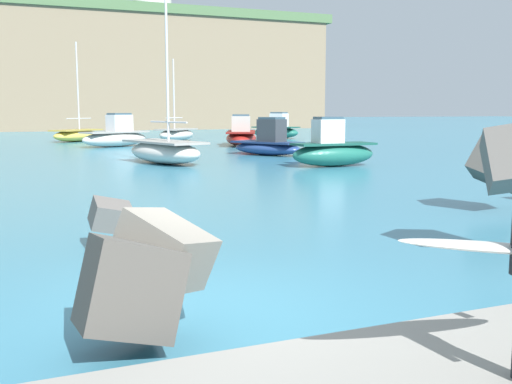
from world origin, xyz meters
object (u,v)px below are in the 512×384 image
object	(u,v)px
boat_mid_right	(268,144)
station_building_annex	(69,5)
boat_near_centre	(333,150)
boat_far_right	(164,151)
boat_mid_centre	(116,136)
boat_mid_left	(77,135)
boat_near_right	(276,130)
boat_far_left	(177,134)
boat_near_left	(241,135)
station_building_central	(43,3)

from	to	relation	value
boat_mid_right	station_building_annex	bearing A→B (deg)	93.32
boat_near_centre	boat_mid_right	distance (m)	7.34
station_building_annex	boat_far_right	bearing A→B (deg)	-92.08
boat_mid_right	station_building_annex	world-z (taller)	station_building_annex
boat_mid_centre	boat_mid_left	bearing A→B (deg)	102.63
boat_near_right	boat_far_left	bearing A→B (deg)	-173.34
boat_near_left	station_building_annex	size ratio (longest dim) A/B	1.13
boat_mid_centre	station_building_central	xyz separation A→B (m)	(-1.19, 57.99, 18.30)
boat_mid_left	boat_near_centre	bearing A→B (deg)	-72.44
boat_mid_right	station_building_central	xyz separation A→B (m)	(-7.85, 69.27, 18.41)
boat_near_centre	boat_far_left	xyz separation A→B (m)	(-0.82, 24.34, -0.15)
boat_mid_right	boat_near_right	bearing A→B (deg)	64.37
boat_far_left	station_building_central	bearing A→B (deg)	97.65
boat_near_centre	boat_far_right	bearing A→B (deg)	147.43
boat_mid_left	boat_far_right	bearing A→B (deg)	-85.42
boat_mid_centre	boat_far_left	bearing A→B (deg)	44.41
boat_near_left	boat_far_left	size ratio (longest dim) A/B	1.01
boat_mid_right	boat_far_left	world-z (taller)	boat_far_left
boat_near_left	boat_far_left	xyz separation A→B (m)	(-2.77, 7.69, -0.15)
station_building_central	boat_far_left	bearing A→B (deg)	-82.35
station_building_central	station_building_annex	distance (m)	3.84
boat_near_left	boat_mid_centre	size ratio (longest dim) A/B	1.21
boat_mid_left	boat_far_left	bearing A→B (deg)	-18.22
boat_far_right	station_building_annex	bearing A→B (deg)	87.92
boat_mid_right	boat_mid_centre	bearing A→B (deg)	120.57
boat_near_right	boat_mid_centre	world-z (taller)	boat_near_right
boat_mid_right	station_building_annex	xyz separation A→B (m)	(-4.06, 69.88, 18.37)
boat_near_centre	boat_far_right	xyz separation A→B (m)	(-6.69, 4.28, -0.13)
boat_far_right	station_building_annex	distance (m)	75.28
boat_mid_left	station_building_central	xyz separation A→B (m)	(0.66, 49.74, 18.49)
boat_mid_right	boat_near_left	bearing A→B (deg)	78.24
boat_near_left	boat_near_centre	size ratio (longest dim) A/B	1.64
boat_mid_centre	boat_far_left	distance (m)	8.17
boat_far_right	boat_far_left	bearing A→B (deg)	73.68
boat_near_left	boat_near_centre	bearing A→B (deg)	-96.68
boat_far_left	boat_near_centre	bearing A→B (deg)	-88.08
boat_mid_left	boat_mid_centre	world-z (taller)	boat_mid_left
boat_far_left	station_building_central	xyz separation A→B (m)	(-7.02, 52.27, 18.48)
boat_mid_left	boat_mid_centre	xyz separation A→B (m)	(1.85, -8.25, 0.19)
boat_far_right	boat_mid_left	bearing A→B (deg)	94.58
boat_mid_centre	station_building_annex	world-z (taller)	station_building_annex
boat_near_left	station_building_central	distance (m)	63.46
boat_far_right	station_building_central	world-z (taller)	station_building_central
boat_far_left	station_building_annex	world-z (taller)	station_building_annex
boat_mid_left	station_building_annex	bearing A→B (deg)	84.94
boat_near_left	boat_mid_left	xyz separation A→B (m)	(-10.45, 10.22, -0.16)
boat_far_left	station_building_central	world-z (taller)	station_building_central
boat_near_centre	station_building_central	xyz separation A→B (m)	(-7.84, 76.61, 18.32)
station_building_central	boat_near_centre	bearing A→B (deg)	-84.16
boat_mid_centre	station_building_annex	bearing A→B (deg)	87.45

